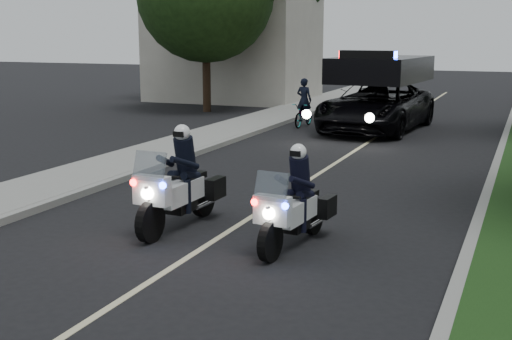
% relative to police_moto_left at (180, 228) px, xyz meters
% --- Properties ---
extents(ground, '(120.00, 120.00, 0.00)m').
position_rel_police_moto_left_xyz_m(ground, '(0.93, -3.55, 0.00)').
color(ground, black).
rests_on(ground, ground).
extents(curb_right, '(0.20, 60.00, 0.15)m').
position_rel_police_moto_left_xyz_m(curb_right, '(5.03, 6.45, 0.07)').
color(curb_right, gray).
rests_on(curb_right, ground).
extents(curb_left, '(0.20, 60.00, 0.15)m').
position_rel_police_moto_left_xyz_m(curb_left, '(-3.17, 6.45, 0.07)').
color(curb_left, gray).
rests_on(curb_left, ground).
extents(sidewalk_left, '(2.00, 60.00, 0.16)m').
position_rel_police_moto_left_xyz_m(sidewalk_left, '(-4.27, 6.45, 0.08)').
color(sidewalk_left, gray).
rests_on(sidewalk_left, ground).
extents(building_far, '(8.00, 6.00, 7.00)m').
position_rel_police_moto_left_xyz_m(building_far, '(-9.07, 22.45, 3.50)').
color(building_far, '#A8A396').
rests_on(building_far, ground).
extents(lane_marking, '(0.12, 50.00, 0.01)m').
position_rel_police_moto_left_xyz_m(lane_marking, '(0.93, 6.45, 0.00)').
color(lane_marking, '#BFB78C').
rests_on(lane_marking, ground).
extents(police_moto_left, '(0.86, 2.25, 1.89)m').
position_rel_police_moto_left_xyz_m(police_moto_left, '(0.00, 0.00, 0.00)').
color(police_moto_left, silver).
rests_on(police_moto_left, ground).
extents(police_moto_right, '(0.90, 2.08, 1.72)m').
position_rel_police_moto_left_xyz_m(police_moto_right, '(2.28, -0.22, 0.00)').
color(police_moto_right, silver).
rests_on(police_moto_right, ground).
extents(police_suv, '(3.51, 6.66, 3.13)m').
position_rel_police_moto_left_xyz_m(police_suv, '(0.54, 13.77, 0.00)').
color(police_suv, black).
rests_on(police_suv, ground).
extents(bicycle, '(0.65, 1.73, 0.90)m').
position_rel_police_moto_left_xyz_m(bicycle, '(-2.22, 13.72, 0.00)').
color(bicycle, black).
rests_on(bicycle, ground).
extents(cyclist, '(0.64, 0.47, 1.64)m').
position_rel_police_moto_left_xyz_m(cyclist, '(-2.22, 13.72, 0.00)').
color(cyclist, black).
rests_on(cyclist, ground).
extents(tree_left_near, '(6.50, 6.50, 10.18)m').
position_rel_police_moto_left_xyz_m(tree_left_near, '(-7.88, 16.78, 0.00)').
color(tree_left_near, '#1D3B13').
rests_on(tree_left_near, ground).
extents(tree_left_far, '(6.98, 6.98, 9.89)m').
position_rel_police_moto_left_xyz_m(tree_left_far, '(-8.21, 23.99, 0.00)').
color(tree_left_far, black).
rests_on(tree_left_far, ground).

